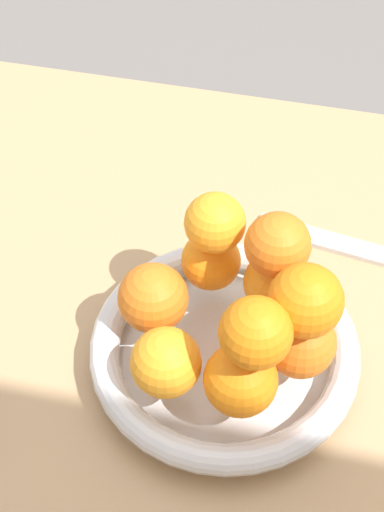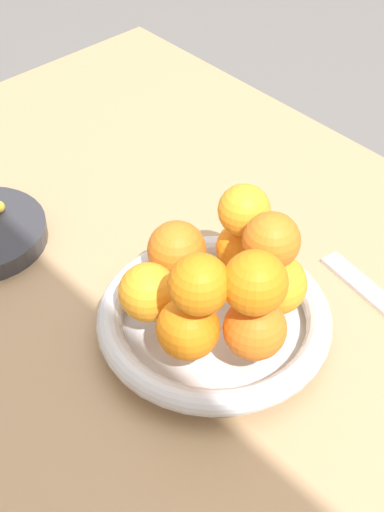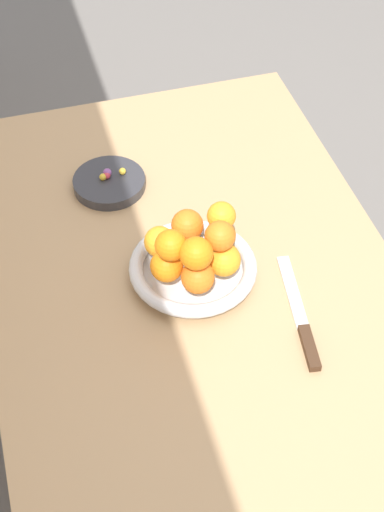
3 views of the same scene
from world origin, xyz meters
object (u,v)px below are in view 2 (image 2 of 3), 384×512
(orange_0, at_px, (148,292))
(orange_4, at_px, (242,248))
(dining_table, at_px, (193,373))
(orange_9, at_px, (199,284))
(orange_3, at_px, (276,284))
(orange_8, at_px, (255,283))
(orange_5, at_px, (177,250))
(orange_6, at_px, (271,241))
(fruit_bowl, at_px, (213,322))
(orange_2, at_px, (255,328))
(orange_1, at_px, (188,328))
(orange_7, at_px, (244,210))

(orange_0, height_order, orange_4, orange_0)
(dining_table, relative_size, orange_9, 19.86)
(orange_3, bearing_deg, orange_8, 112.69)
(orange_8, bearing_deg, dining_table, -7.38)
(dining_table, xyz_separation_m, orange_4, (-0.01, -0.06, 0.15))
(orange_4, bearing_deg, orange_5, 54.03)
(orange_0, relative_size, orange_6, 1.07)
(fruit_bowl, xyz_separation_m, orange_5, (0.06, -0.01, 0.05))
(orange_2, bearing_deg, orange_5, -7.78)
(orange_0, height_order, orange_9, orange_9)
(orange_9, bearing_deg, orange_3, -94.53)
(orange_9, bearing_deg, dining_table, -38.11)
(orange_1, xyz_separation_m, orange_2, (-0.04, -0.04, 0.00))
(dining_table, bearing_deg, orange_5, -13.58)
(orange_6, bearing_deg, fruit_bowl, 50.96)
(fruit_bowl, distance_m, orange_0, 0.08)
(orange_0, relative_size, orange_9, 1.04)
(orange_6, bearing_deg, orange_2, 122.23)
(orange_1, distance_m, orange_9, 0.06)
(orange_1, relative_size, orange_8, 1.02)
(fruit_bowl, distance_m, orange_6, 0.12)
(orange_0, height_order, orange_7, orange_7)
(fruit_bowl, bearing_deg, orange_0, 52.22)
(orange_2, distance_m, orange_3, 0.06)
(fruit_bowl, distance_m, orange_2, 0.08)
(orange_1, bearing_deg, orange_5, -35.82)
(orange_8, relative_size, orange_9, 1.05)
(orange_6, bearing_deg, orange_9, 87.94)
(fruit_bowl, height_order, orange_5, orange_5)
(dining_table, relative_size, orange_0, 19.06)
(orange_8, xyz_separation_m, orange_9, (0.03, 0.04, -0.00))
(orange_0, xyz_separation_m, orange_6, (-0.07, -0.09, 0.06))
(orange_7, xyz_separation_m, orange_8, (-0.08, 0.07, 0.01))
(dining_table, xyz_separation_m, orange_3, (-0.07, -0.05, 0.16))
(dining_table, relative_size, orange_5, 18.20)
(orange_3, relative_size, orange_6, 1.12)
(orange_4, relative_size, orange_7, 1.02)
(orange_9, bearing_deg, orange_2, -131.23)
(orange_0, xyz_separation_m, orange_2, (-0.10, -0.04, 0.00))
(orange_7, distance_m, orange_8, 0.11)
(orange_9, bearing_deg, fruit_bowl, -58.16)
(orange_0, xyz_separation_m, orange_1, (-0.06, 0.00, 0.00))
(orange_0, relative_size, orange_4, 1.08)
(dining_table, distance_m, fruit_bowl, 0.11)
(orange_5, xyz_separation_m, orange_6, (-0.10, -0.03, 0.06))
(orange_5, height_order, orange_6, orange_6)
(orange_2, bearing_deg, orange_8, 55.15)
(dining_table, xyz_separation_m, orange_9, (-0.06, 0.05, 0.21))
(orange_5, height_order, orange_8, orange_8)
(orange_3, distance_m, orange_8, 0.09)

